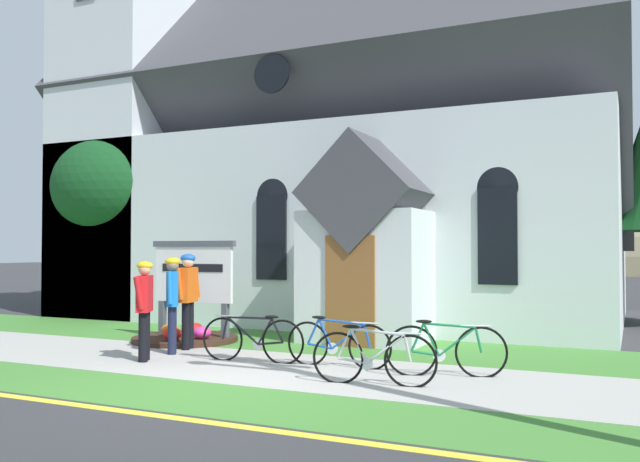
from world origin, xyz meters
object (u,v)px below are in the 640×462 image
at_px(bicycle_white, 253,339).
at_px(church_sign, 193,275).
at_px(bicycle_silver, 338,344).
at_px(cyclist_in_white_jersey, 172,297).
at_px(bicycle_blue, 373,358).
at_px(bicycle_green, 446,350).
at_px(cyclist_in_green_jersey, 188,293).
at_px(cyclist_in_yellow_jersey, 145,303).
at_px(yard_deciduous_tree, 127,188).

bearing_deg(bicycle_white, church_sign, 144.28).
distance_m(church_sign, bicycle_white, 3.19).
distance_m(bicycle_silver, cyclist_in_white_jersey, 3.22).
xyz_separation_m(bicycle_blue, bicycle_green, (0.73, 1.01, 0.01)).
bearing_deg(bicycle_blue, cyclist_in_white_jersey, 166.17).
bearing_deg(cyclist_in_green_jersey, cyclist_in_yellow_jersey, -84.06).
relative_size(bicycle_silver, cyclist_in_yellow_jersey, 1.06).
distance_m(church_sign, bicycle_silver, 4.34).
relative_size(bicycle_white, bicycle_green, 1.08).
relative_size(bicycle_white, cyclist_in_white_jersey, 1.06).
xyz_separation_m(bicycle_blue, yard_deciduous_tree, (-9.72, 6.16, 3.19)).
distance_m(cyclist_in_yellow_jersey, yard_deciduous_tree, 8.62).
relative_size(bicycle_white, cyclist_in_green_jersey, 1.03).
bearing_deg(cyclist_in_white_jersey, yard_deciduous_tree, 137.29).
bearing_deg(bicycle_white, bicycle_green, 2.08).
relative_size(bicycle_blue, cyclist_in_green_jersey, 0.97).
distance_m(church_sign, yard_deciduous_tree, 6.35).
bearing_deg(yard_deciduous_tree, church_sign, -35.92).
relative_size(church_sign, bicycle_white, 1.12).
distance_m(bicycle_silver, cyclist_in_green_jersey, 3.33).
relative_size(cyclist_in_white_jersey, cyclist_in_yellow_jersey, 1.03).
relative_size(bicycle_white, yard_deciduous_tree, 0.35).
bearing_deg(bicycle_blue, cyclist_in_green_jersey, 159.67).
distance_m(cyclist_in_yellow_jersey, cyclist_in_green_jersey, 1.38).
relative_size(bicycle_silver, yard_deciduous_tree, 0.34).
relative_size(church_sign, bicycle_silver, 1.15).
bearing_deg(bicycle_green, yard_deciduous_tree, 153.78).
bearing_deg(bicycle_silver, yard_deciduous_tree, 149.74).
relative_size(cyclist_in_white_jersey, yard_deciduous_tree, 0.33).
distance_m(cyclist_in_green_jersey, yard_deciduous_tree, 7.60).
bearing_deg(church_sign, cyclist_in_yellow_jersey, -71.44).
height_order(bicycle_white, bicycle_blue, bicycle_blue).
relative_size(church_sign, cyclist_in_green_jersey, 1.14).
distance_m(bicycle_blue, bicycle_green, 1.25).
xyz_separation_m(church_sign, bicycle_silver, (3.91, -1.61, -0.95)).
height_order(bicycle_green, cyclist_in_white_jersey, cyclist_in_white_jersey).
xyz_separation_m(cyclist_in_white_jersey, cyclist_in_green_jersey, (-0.06, 0.54, 0.04)).
xyz_separation_m(church_sign, bicycle_blue, (4.91, -2.68, -0.94)).
bearing_deg(cyclist_in_white_jersey, church_sign, 114.57).
bearing_deg(bicycle_silver, bicycle_white, -173.14).
distance_m(bicycle_white, bicycle_blue, 2.59).
xyz_separation_m(bicycle_silver, bicycle_green, (1.73, -0.06, 0.02)).
relative_size(church_sign, bicycle_blue, 1.18).
xyz_separation_m(bicycle_white, bicycle_blue, (2.43, -0.90, -0.00)).
bearing_deg(cyclist_in_yellow_jersey, bicycle_white, 23.38).
bearing_deg(cyclist_in_green_jersey, bicycle_blue, -20.33).
bearing_deg(church_sign, cyclist_in_green_jersey, -58.17).
distance_m(church_sign, bicycle_blue, 5.67).
relative_size(bicycle_blue, bicycle_green, 1.02).
bearing_deg(cyclist_in_yellow_jersey, church_sign, 108.56).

